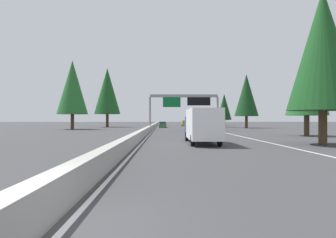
{
  "coord_description": "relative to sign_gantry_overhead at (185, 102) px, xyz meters",
  "views": [
    {
      "loc": [
        -5.84,
        -2.16,
        2.11
      ],
      "look_at": [
        67.51,
        -3.25,
        2.12
      ],
      "focal_mm": 32.27,
      "sensor_mm": 36.0,
      "label": 1
    }
  ],
  "objects": [
    {
      "name": "conifer_right_near",
      "position": [
        -17.15,
        -14.09,
        1.87
      ],
      "size": [
        5.14,
        5.14,
        11.69
      ],
      "color": "#4C3823",
      "rests_on": "ground"
    },
    {
      "name": "conifer_right_mid",
      "position": [
        16.57,
        -15.82,
        2.52
      ],
      "size": [
        5.61,
        5.61,
        12.75
      ],
      "color": "#4C3823",
      "rests_on": "ground"
    },
    {
      "name": "sedan_near_center",
      "position": [
        20.46,
        4.07,
        -4.55
      ],
      "size": [
        4.4,
        1.8,
        1.47
      ],
      "color": "#2D6B38",
      "rests_on": "ground"
    },
    {
      "name": "conifer_left_near",
      "position": [
        7.33,
        22.55,
        3.38
      ],
      "size": [
        6.23,
        6.23,
        14.15
      ],
      "color": "#4C3823",
      "rests_on": "ground"
    },
    {
      "name": "conifer_right_foreground",
      "position": [
        -30.2,
        -9.18,
        2.56
      ],
      "size": [
        5.64,
        5.64,
        12.82
      ],
      "color": "#4C3823",
      "rests_on": "ground"
    },
    {
      "name": "shoulder_stripe_right",
      "position": [
        21.14,
        -5.49,
        -5.22
      ],
      "size": [
        160.0,
        0.16,
        0.01
      ],
      "primitive_type": "cube",
      "color": "silver",
      "rests_on": "ground"
    },
    {
      "name": "ground_plane",
      "position": [
        11.14,
        6.03,
        -5.23
      ],
      "size": [
        320.0,
        320.0,
        0.0
      ],
      "primitive_type": "plane",
      "color": "#38383A"
    },
    {
      "name": "box_truck_mid_right",
      "position": [
        -28.69,
        0.57,
        -3.62
      ],
      "size": [
        8.5,
        2.4,
        2.95
      ],
      "color": "white",
      "rests_on": "ground"
    },
    {
      "name": "conifer_left_mid",
      "position": [
        25.49,
        18.79,
        4.29
      ],
      "size": [
        6.89,
        6.89,
        15.65
      ],
      "color": "#4C3823",
      "rests_on": "ground"
    },
    {
      "name": "conifer_right_distant",
      "position": [
        46.83,
        -16.56,
        -0.38
      ],
      "size": [
        3.52,
        3.52,
        8.0
      ],
      "color": "#4C3823",
      "rests_on": "ground"
    },
    {
      "name": "sign_gantry_overhead",
      "position": [
        0.0,
        0.0,
        0.0
      ],
      "size": [
        0.5,
        12.68,
        6.57
      ],
      "color": "gray",
      "rests_on": "ground"
    },
    {
      "name": "pickup_distant_b",
      "position": [
        -6.07,
        -2.94,
        -4.31
      ],
      "size": [
        5.6,
        2.0,
        1.86
      ],
      "color": "slate",
      "rests_on": "ground"
    },
    {
      "name": "conifer_right_far",
      "position": [
        24.18,
        -12.05,
        0.07
      ],
      "size": [
        3.84,
        3.84,
        8.73
      ],
      "color": "#4C3823",
      "rests_on": "ground"
    },
    {
      "name": "median_barrier",
      "position": [
        31.14,
        6.33,
        -4.78
      ],
      "size": [
        180.0,
        0.56,
        0.9
      ],
      "primitive_type": "cube",
      "color": "#9E9B93",
      "rests_on": "ground"
    },
    {
      "name": "shoulder_stripe_median",
      "position": [
        21.14,
        5.78,
        -5.22
      ],
      "size": [
        160.0,
        0.16,
        0.01
      ],
      "primitive_type": "cube",
      "color": "silver",
      "rests_on": "ground"
    },
    {
      "name": "minivan_mid_left",
      "position": [
        37.97,
        -2.78,
        -4.28
      ],
      "size": [
        5.0,
        1.95,
        1.69
      ],
      "color": "#AD931E",
      "rests_on": "ground"
    }
  ]
}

